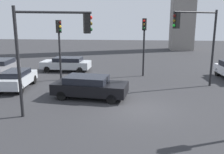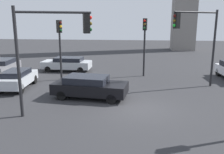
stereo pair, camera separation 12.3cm
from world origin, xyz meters
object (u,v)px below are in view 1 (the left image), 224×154
Objects in this scene: traffic_light_3 at (59,39)px; traffic_light_4 at (197,33)px; car_5 at (66,64)px; car_2 at (89,86)px; car_3 at (1,67)px; car_4 at (17,79)px; traffic_light_2 at (52,39)px; traffic_light_0 at (144,36)px.

traffic_light_4 is (10.30, -1.63, 0.61)m from traffic_light_3.
car_5 is at bearing -58.97° from traffic_light_4.
car_3 is (-9.35, 5.91, -0.01)m from car_2.
car_4 is (-5.61, 1.58, -0.00)m from car_2.
car_5 is at bearing 121.92° from car_2.
traffic_light_2 reaches higher than traffic_light_3.
traffic_light_0 is 1.07× the size of car_5.
traffic_light_4 is at bearing 28.47° from car_2.
car_2 is 1.03× the size of car_5.
traffic_light_2 is 1.32× the size of car_4.
traffic_light_3 is at bearing -57.46° from traffic_light_0.
car_2 is at bearing 52.02° from car_3.
car_2 is at bearing 116.46° from car_5.
traffic_light_4 is at bearing -89.35° from car_4.
traffic_light_2 is 7.50m from traffic_light_3.
traffic_light_0 is 7.16m from traffic_light_3.
traffic_light_0 is at bearing -65.93° from car_4.
traffic_light_4 is at bearing 56.89° from traffic_light_0.
traffic_light_0 is at bearing 170.24° from car_5.
car_3 is (-16.39, 3.06, -3.28)m from traffic_light_4.
traffic_light_4 is 16.99m from car_3.
traffic_light_0 is 8.05m from car_2.
traffic_light_3 reaches higher than car_3.
traffic_light_3 is at bearing -44.11° from car_4.
traffic_light_0 is 1.03× the size of traffic_light_3.
car_5 is at bearing 105.89° from car_3.
car_3 is (-12.90, -0.77, -2.76)m from traffic_light_0.
car_2 is 1.16× the size of car_4.
traffic_light_2 is 1.14× the size of car_2.
traffic_light_0 is at bearing 68.54° from car_2.
traffic_light_0 is at bearing 50.42° from traffic_light_3.
traffic_light_3 is at bearing -42.25° from traffic_light_4.
traffic_light_4 reaches higher than car_4.
traffic_light_0 is 1.08× the size of car_3.
car_5 is (-2.56, 10.82, -3.19)m from traffic_light_2.
car_2 is at bearing -21.41° from traffic_light_3.
traffic_light_2 is 1.17× the size of car_5.
car_4 reaches higher than car_5.
traffic_light_2 is at bearing 0.61° from traffic_light_4.
traffic_light_2 is at bearing 104.33° from car_5.
traffic_light_4 reaches higher than car_5.
car_3 is 1.11× the size of car_4.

